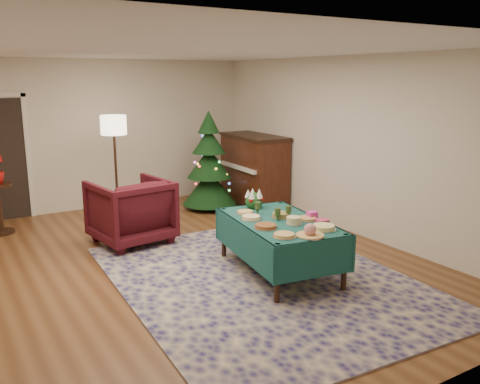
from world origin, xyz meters
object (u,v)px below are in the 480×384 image
gift_box (312,215)px  floor_lamp (114,131)px  piano (254,171)px  buffet_table (279,231)px  christmas_tree (209,165)px  armchair (131,208)px

gift_box → floor_lamp: bearing=109.6°
piano → buffet_table: bearing=-117.6°
piano → christmas_tree: bearing=169.1°
floor_lamp → armchair: bearing=-100.1°
christmas_tree → piano: christmas_tree is taller
armchair → christmas_tree: christmas_tree is taller
christmas_tree → armchair: bearing=-148.3°
piano → gift_box: bearing=-110.9°
gift_box → christmas_tree: 3.44m
buffet_table → christmas_tree: 3.37m
buffet_table → piano: piano is taller
gift_box → floor_lamp: size_ratio=0.06×
gift_box → floor_lamp: floor_lamp is taller
floor_lamp → piano: floor_lamp is taller
armchair → christmas_tree: size_ratio=0.58×
christmas_tree → floor_lamp: bearing=172.6°
piano → floor_lamp: bearing=171.4°
buffet_table → christmas_tree: bearing=76.8°
armchair → piano: (2.78, 1.02, 0.13)m
armchair → floor_lamp: 1.73m
gift_box → floor_lamp: (-1.29, 3.63, 0.77)m
armchair → christmas_tree: bearing=-156.5°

